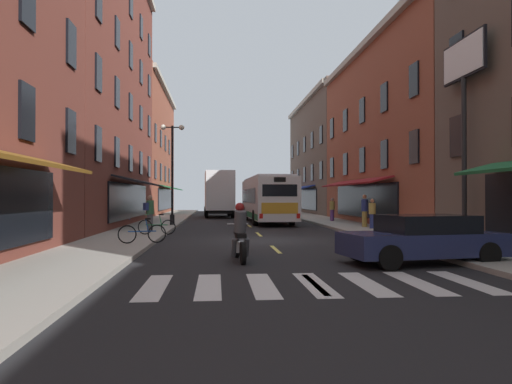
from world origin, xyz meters
The scene contains 18 objects.
ground_plane centered at (0.00, 0.00, -0.05)m, with size 34.80×80.00×0.10m, color black.
lane_centre_dashes centered at (0.00, -0.25, 0.00)m, with size 0.14×73.90×0.01m.
crosswalk_near centered at (0.00, -10.00, 0.00)m, with size 7.10×2.80×0.01m.
sidewalk_left centered at (-5.90, 0.00, 0.07)m, with size 3.00×80.00×0.14m, color #A39E93.
sidewalk_right centered at (5.90, 0.00, 0.07)m, with size 3.00×80.00×0.14m, color #A39E93.
billboard_sign centered at (7.05, -3.09, 5.89)m, with size 0.40×2.87×7.54m.
transit_bus centered at (1.49, 13.18, 1.67)m, with size 2.86×11.44×3.18m.
box_truck centered at (-1.84, 22.16, 2.03)m, with size 2.72×7.86×3.99m.
sedan_near centered at (3.55, -7.28, 0.68)m, with size 4.47×2.44×1.33m.
sedan_mid centered at (-1.65, 33.96, 0.71)m, with size 2.00×4.77×1.36m.
motorcycle_rider centered at (-1.38, -6.34, 0.71)m, with size 0.62×2.07×1.66m.
bicycle_near centered at (-4.69, 1.56, 0.50)m, with size 1.70×0.48×0.91m.
bicycle_mid centered at (-4.73, -2.34, 0.50)m, with size 1.69×0.50×0.91m.
pedestrian_near centered at (-5.25, 3.35, 1.07)m, with size 0.50×0.49×1.76m.
pedestrian_mid centered at (6.01, 12.59, 0.95)m, with size 0.36×0.36×1.59m.
pedestrian_far centered at (6.22, 6.02, 1.07)m, with size 0.36×0.36×1.79m.
pedestrian_rear centered at (6.21, 4.70, 0.94)m, with size 0.36×0.36×1.57m.
street_lamp_twin centered at (-4.69, 8.86, 3.45)m, with size 1.42×0.32×6.02m.
Camera 1 is at (-2.05, -19.68, 1.83)m, focal length 33.02 mm.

